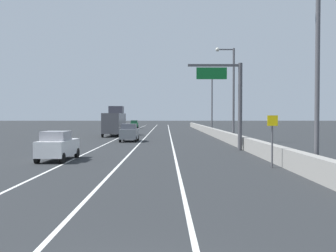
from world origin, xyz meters
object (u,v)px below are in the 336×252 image
object	(u,v)px
speed_advisory_sign	(272,137)
lamp_post_right_second	(231,88)
car_gray_2	(129,133)
car_green_0	(134,124)
lamp_post_right_near	(313,57)
lamp_post_right_third	(211,98)
car_white_1	(58,146)
overhead_sign_gantry	(232,95)
box_truck	(115,122)

from	to	relation	value
speed_advisory_sign	lamp_post_right_second	xyz separation A→B (m)	(1.15, 20.68, 4.24)
lamp_post_right_second	speed_advisory_sign	bearing A→B (deg)	-93.18
car_gray_2	car_green_0	bearing A→B (deg)	93.98
lamp_post_right_near	speed_advisory_sign	bearing A→B (deg)	122.69
lamp_post_right_third	lamp_post_right_second	bearing A→B (deg)	-90.86
car_white_1	car_gray_2	world-z (taller)	car_gray_2
overhead_sign_gantry	box_truck	xyz separation A→B (m)	(-13.22, 23.95, -2.69)
car_green_0	car_gray_2	world-z (taller)	car_gray_2
speed_advisory_sign	box_truck	distance (m)	37.68
car_white_1	lamp_post_right_near	bearing A→B (deg)	-21.71
box_truck	overhead_sign_gantry	bearing A→B (deg)	-61.11
overhead_sign_gantry	box_truck	bearing A→B (deg)	118.89
box_truck	car_green_0	bearing A→B (deg)	90.01
lamp_post_right_third	speed_advisory_sign	bearing A→B (deg)	-91.96
car_gray_2	lamp_post_right_near	bearing A→B (deg)	-64.62
car_gray_2	speed_advisory_sign	bearing A→B (deg)	-65.40
speed_advisory_sign	car_gray_2	distance (m)	24.78
lamp_post_right_near	car_white_1	distance (m)	16.60
lamp_post_right_second	car_white_1	distance (m)	22.89
lamp_post_right_third	car_green_0	bearing A→B (deg)	119.07
car_white_1	car_gray_2	distance (m)	19.12
car_white_1	box_truck	distance (m)	31.50
car_white_1	speed_advisory_sign	bearing A→B (deg)	-15.29
speed_advisory_sign	lamp_post_right_third	distance (m)	43.82
lamp_post_right_third	car_green_0	size ratio (longest dim) A/B	2.53
speed_advisory_sign	lamp_post_right_second	distance (m)	21.14
car_green_0	car_white_1	distance (m)	67.24
car_white_1	box_truck	xyz separation A→B (m)	(-0.39, 31.48, 1.05)
lamp_post_right_second	lamp_post_right_third	size ratio (longest dim) A/B	1.00
box_truck	lamp_post_right_third	bearing A→B (deg)	29.21
speed_advisory_sign	car_white_1	distance (m)	13.78
car_green_0	lamp_post_right_third	bearing A→B (deg)	-60.93
overhead_sign_gantry	lamp_post_right_near	distance (m)	13.58
lamp_post_right_second	lamp_post_right_third	world-z (taller)	same
speed_advisory_sign	lamp_post_right_near	world-z (taller)	lamp_post_right_near
car_white_1	overhead_sign_gantry	bearing A→B (deg)	30.43
car_white_1	box_truck	world-z (taller)	box_truck
car_green_0	car_gray_2	xyz separation A→B (m)	(3.36, -48.35, 0.09)
lamp_post_right_second	lamp_post_right_third	xyz separation A→B (m)	(0.34, 22.90, 0.00)
lamp_post_right_third	car_gray_2	distance (m)	24.66
overhead_sign_gantry	lamp_post_right_second	world-z (taller)	lamp_post_right_second
speed_advisory_sign	car_green_0	xyz separation A→B (m)	(-13.67, 70.87, -0.83)
lamp_post_right_second	car_green_0	distance (m)	52.57
lamp_post_right_third	car_white_1	distance (m)	42.89
lamp_post_right_second	lamp_post_right_third	distance (m)	22.91
car_green_0	box_truck	size ratio (longest dim) A/B	0.44
speed_advisory_sign	car_green_0	world-z (taller)	speed_advisory_sign
car_green_0	lamp_post_right_near	bearing A→B (deg)	-78.33
overhead_sign_gantry	speed_advisory_sign	world-z (taller)	overhead_sign_gantry
speed_advisory_sign	car_green_0	bearing A→B (deg)	100.92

